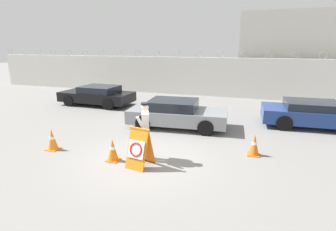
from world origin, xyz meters
The scene contains 11 objects.
ground_plane centered at (0.00, 0.00, 0.00)m, with size 90.00×90.00×0.00m, color gray.
perimeter_wall centered at (0.00, 11.15, 1.34)m, with size 36.00×0.30×3.11m.
building_block centered at (5.38, 15.05, 2.86)m, with size 7.05×5.56×5.72m.
barricade_sign centered at (0.00, -0.60, 0.59)m, with size 0.72×0.82×1.18m.
security_guard centered at (-0.02, -0.09, 1.03)m, with size 0.39×0.70×1.82m.
traffic_cone_near centered at (-3.37, -0.36, 0.36)m, with size 0.40×0.40×0.73m.
traffic_cone_mid centered at (3.22, 1.30, 0.35)m, with size 0.38×0.38×0.71m.
traffic_cone_far centered at (-0.95, -0.51, 0.35)m, with size 0.38×0.38×0.71m.
parked_car_front_coupe centered at (-5.77, 6.16, 0.59)m, with size 4.36×2.05×1.15m.
parked_car_rear_sedan centered at (-0.04, 3.47, 0.60)m, with size 4.34×2.16×1.19m.
parked_car_far_side centered at (5.70, 5.31, 0.60)m, with size 4.56×2.13×1.14m.
Camera 1 is at (3.03, -7.14, 3.50)m, focal length 28.00 mm.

